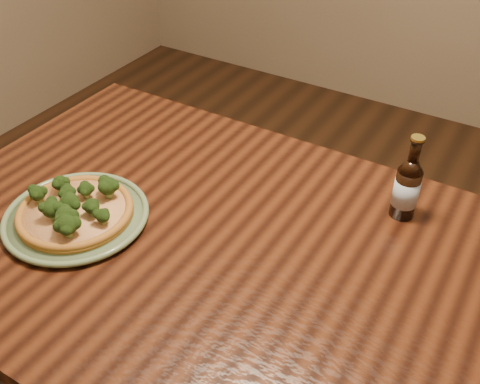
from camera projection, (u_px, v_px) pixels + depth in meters
The scene contains 4 objects.
table at pixel (268, 295), 1.18m from camera, with size 1.60×0.90×0.75m.
plate at pixel (76, 216), 1.23m from camera, with size 0.32×0.32×0.02m.
pizza at pixel (75, 210), 1.21m from camera, with size 0.25×0.25×0.07m.
beer_bottle at pixel (407, 187), 1.20m from camera, with size 0.06×0.06×0.20m.
Camera 1 is at (0.37, -0.62, 1.55)m, focal length 42.00 mm.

